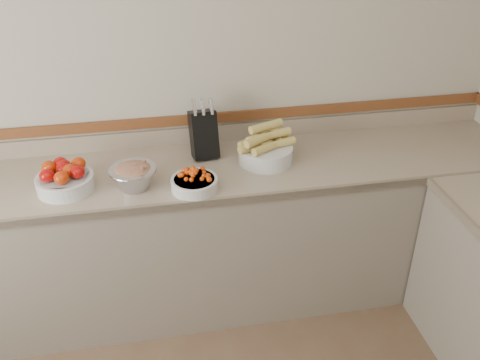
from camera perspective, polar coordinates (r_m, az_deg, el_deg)
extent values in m
plane|color=#AEA48F|center=(3.00, -9.07, 10.56)|extent=(4.00, 0.00, 4.00)
cube|color=gray|center=(2.89, -8.06, 0.52)|extent=(4.00, 0.65, 0.04)
cube|color=slate|center=(3.13, -7.47, -6.61)|extent=(4.00, 0.63, 0.86)
cube|color=#71604C|center=(2.62, -7.60, -2.88)|extent=(4.00, 0.02, 0.04)
cube|color=gray|center=(3.13, -8.54, 4.47)|extent=(4.00, 0.02, 0.10)
cube|color=brown|center=(3.09, -8.68, 6.12)|extent=(4.00, 0.02, 0.06)
cube|color=black|center=(2.96, -3.89, 4.88)|extent=(0.16, 0.19, 0.28)
cylinder|color=silver|center=(2.86, -4.83, 7.54)|extent=(0.02, 0.04, 0.07)
cylinder|color=silver|center=(2.86, -3.93, 7.61)|extent=(0.02, 0.04, 0.07)
cylinder|color=silver|center=(2.87, -3.02, 7.69)|extent=(0.02, 0.04, 0.07)
cylinder|color=silver|center=(2.88, -4.90, 7.75)|extent=(0.02, 0.04, 0.07)
cylinder|color=silver|center=(2.89, -4.00, 7.83)|extent=(0.02, 0.04, 0.07)
cylinder|color=silver|center=(2.89, -3.10, 7.90)|extent=(0.02, 0.04, 0.07)
cylinder|color=silver|center=(2.91, -4.96, 7.96)|extent=(0.02, 0.04, 0.07)
cylinder|color=silver|center=(2.91, -4.07, 8.04)|extent=(0.02, 0.04, 0.07)
cylinder|color=silver|center=(2.92, -3.18, 8.11)|extent=(0.02, 0.04, 0.07)
cylinder|color=silver|center=(2.82, -18.14, -0.28)|extent=(0.29, 0.29, 0.08)
torus|color=silver|center=(2.80, -18.25, 0.28)|extent=(0.29, 0.29, 0.01)
cylinder|color=white|center=(2.80, -18.25, 0.28)|extent=(0.25, 0.25, 0.01)
ellipsoid|color=#A30906|center=(2.76, -19.90, 0.43)|extent=(0.07, 0.07, 0.06)
ellipsoid|color=#B22906|center=(2.72, -18.51, 0.23)|extent=(0.07, 0.07, 0.06)
ellipsoid|color=#A30906|center=(2.75, -16.96, 0.82)|extent=(0.07, 0.07, 0.06)
ellipsoid|color=#B22906|center=(2.84, -19.71, 1.29)|extent=(0.07, 0.07, 0.06)
ellipsoid|color=#A30906|center=(2.79, -18.35, 1.11)|extent=(0.07, 0.07, 0.06)
ellipsoid|color=#B22906|center=(2.82, -16.85, 1.67)|extent=(0.07, 0.07, 0.06)
ellipsoid|color=#A30906|center=(2.85, -18.61, 1.67)|extent=(0.07, 0.07, 0.06)
ellipsoid|color=#B22906|center=(2.77, -17.71, 0.98)|extent=(0.07, 0.07, 0.06)
ellipsoid|color=#A30906|center=(2.82, -18.29, 1.44)|extent=(0.07, 0.07, 0.06)
cylinder|color=silver|center=(2.69, -4.89, -0.42)|extent=(0.24, 0.24, 0.06)
torus|color=silver|center=(2.68, -4.91, 0.03)|extent=(0.24, 0.24, 0.01)
cylinder|color=white|center=(2.68, -4.91, 0.03)|extent=(0.20, 0.20, 0.01)
sphere|color=#B93606|center=(2.69, -4.96, 1.20)|extent=(0.03, 0.03, 0.03)
sphere|color=#B93606|center=(2.67, -4.50, 0.96)|extent=(0.03, 0.03, 0.03)
sphere|color=#B93606|center=(2.60, -4.96, -0.38)|extent=(0.03, 0.03, 0.03)
sphere|color=#B93606|center=(2.66, -4.67, 0.94)|extent=(0.03, 0.03, 0.03)
sphere|color=#B93606|center=(2.67, -5.18, 1.03)|extent=(0.03, 0.03, 0.03)
sphere|color=#B93606|center=(2.65, -5.77, 0.58)|extent=(0.03, 0.03, 0.03)
sphere|color=#B93606|center=(2.68, -4.46, 1.17)|extent=(0.03, 0.03, 0.03)
sphere|color=#B93606|center=(2.65, -4.96, 1.17)|extent=(0.03, 0.03, 0.03)
sphere|color=#B93606|center=(2.64, -3.51, 0.32)|extent=(0.03, 0.03, 0.03)
sphere|color=#B93606|center=(2.73, -5.40, 1.22)|extent=(0.03, 0.03, 0.03)
sphere|color=#B93606|center=(2.65, -5.27, 1.09)|extent=(0.03, 0.03, 0.03)
sphere|color=#B93606|center=(2.70, -4.38, 1.23)|extent=(0.03, 0.03, 0.03)
sphere|color=#B93606|center=(2.63, -3.30, 0.06)|extent=(0.03, 0.03, 0.03)
sphere|color=#B93606|center=(2.65, -4.65, 0.78)|extent=(0.03, 0.03, 0.03)
sphere|color=#B93606|center=(2.65, -5.33, 0.88)|extent=(0.03, 0.03, 0.03)
sphere|color=#B93606|center=(2.63, -4.75, 0.67)|extent=(0.03, 0.03, 0.03)
sphere|color=#B93606|center=(2.72, -4.01, 1.24)|extent=(0.03, 0.03, 0.03)
sphere|color=#B93606|center=(2.66, -4.99, 0.91)|extent=(0.03, 0.03, 0.03)
sphere|color=#B93606|center=(2.67, -5.35, 1.02)|extent=(0.03, 0.03, 0.03)
sphere|color=#B93606|center=(2.65, -5.09, 1.20)|extent=(0.03, 0.03, 0.03)
sphere|color=#B93606|center=(2.69, -5.62, 1.10)|extent=(0.03, 0.03, 0.03)
sphere|color=#B93606|center=(2.63, -4.19, 0.54)|extent=(0.03, 0.03, 0.03)
sphere|color=#B93606|center=(2.62, -5.09, 0.13)|extent=(0.03, 0.03, 0.03)
sphere|color=#B93606|center=(2.63, -4.54, 0.33)|extent=(0.03, 0.03, 0.03)
sphere|color=#B93606|center=(2.64, -5.03, 0.47)|extent=(0.03, 0.03, 0.03)
sphere|color=#B93606|center=(2.66, -5.65, 0.93)|extent=(0.03, 0.03, 0.03)
sphere|color=#B93606|center=(2.64, -3.65, 0.46)|extent=(0.03, 0.03, 0.03)
sphere|color=#B93606|center=(2.61, -4.23, 0.09)|extent=(0.03, 0.03, 0.03)
sphere|color=#B93606|center=(2.65, -5.01, 0.87)|extent=(0.03, 0.03, 0.03)
sphere|color=#B93606|center=(2.65, -5.38, 0.67)|extent=(0.03, 0.03, 0.03)
sphere|color=#B93606|center=(2.63, -4.95, 0.65)|extent=(0.03, 0.03, 0.03)
sphere|color=#B93606|center=(2.64, -5.10, 0.68)|extent=(0.03, 0.03, 0.03)
sphere|color=#B93606|center=(2.62, -4.08, 0.12)|extent=(0.03, 0.03, 0.03)
sphere|color=#B93606|center=(2.69, -5.01, 1.18)|extent=(0.03, 0.03, 0.03)
sphere|color=#B93606|center=(2.64, -4.29, 0.53)|extent=(0.03, 0.03, 0.03)
sphere|color=#B93606|center=(2.65, -4.99, 1.20)|extent=(0.03, 0.03, 0.03)
cylinder|color=silver|center=(2.93, 2.75, 2.78)|extent=(0.30, 0.30, 0.09)
torus|color=silver|center=(2.91, 2.76, 3.46)|extent=(0.30, 0.30, 0.01)
cylinder|color=tan|center=(2.87, 1.61, 3.65)|extent=(0.20, 0.12, 0.05)
cylinder|color=tan|center=(2.86, 2.98, 3.53)|extent=(0.20, 0.14, 0.05)
cylinder|color=tan|center=(2.90, 4.09, 3.90)|extent=(0.20, 0.09, 0.05)
cylinder|color=tan|center=(2.93, 1.56, 4.18)|extent=(0.20, 0.13, 0.05)
cylinder|color=tan|center=(2.95, 3.21, 4.41)|extent=(0.20, 0.08, 0.05)
cylinder|color=tan|center=(2.88, 2.41, 4.69)|extent=(0.20, 0.13, 0.05)
cylinder|color=tan|center=(2.90, 3.61, 4.89)|extent=(0.20, 0.10, 0.05)
cylinder|color=tan|center=(2.89, 2.78, 5.74)|extent=(0.20, 0.11, 0.05)
cylinder|color=tan|center=(2.85, 2.16, 4.40)|extent=(0.19, 0.14, 0.05)
cylinder|color=#B2B2BA|center=(2.73, -11.28, 0.20)|extent=(0.24, 0.24, 0.11)
torus|color=#B2B2BA|center=(2.71, -11.39, 1.12)|extent=(0.24, 0.24, 0.01)
ellipsoid|color=maroon|center=(2.71, -11.37, 0.98)|extent=(0.20, 0.20, 0.06)
cube|color=maroon|center=(2.69, -11.21, 1.10)|extent=(0.02, 0.02, 0.02)
cube|color=#7D9C4C|center=(2.68, -10.37, 1.28)|extent=(0.02, 0.02, 0.02)
cube|color=maroon|center=(2.68, -10.13, 1.24)|extent=(0.02, 0.02, 0.02)
cube|color=#7D9C4C|center=(2.66, -10.46, 1.12)|extent=(0.02, 0.02, 0.02)
cube|color=maroon|center=(2.72, -11.38, 1.42)|extent=(0.02, 0.02, 0.02)
cube|color=#7D9C4C|center=(2.73, -11.65, 1.51)|extent=(0.02, 0.02, 0.02)
cube|color=maroon|center=(2.70, -10.56, 1.29)|extent=(0.02, 0.02, 0.02)
cube|color=#7D9C4C|center=(2.71, -11.48, 1.43)|extent=(0.02, 0.02, 0.02)
cube|color=maroon|center=(2.74, -10.19, 1.93)|extent=(0.02, 0.02, 0.02)
cube|color=#7D9C4C|center=(2.71, -11.06, 1.59)|extent=(0.02, 0.02, 0.02)
cube|color=maroon|center=(2.66, -11.51, 0.80)|extent=(0.02, 0.02, 0.02)
cube|color=#7D9C4C|center=(2.68, -11.57, 0.99)|extent=(0.02, 0.02, 0.02)
cube|color=maroon|center=(2.70, -10.84, 1.32)|extent=(0.02, 0.02, 0.02)
cube|color=#7D9C4C|center=(2.69, -10.26, 1.38)|extent=(0.02, 0.02, 0.02)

